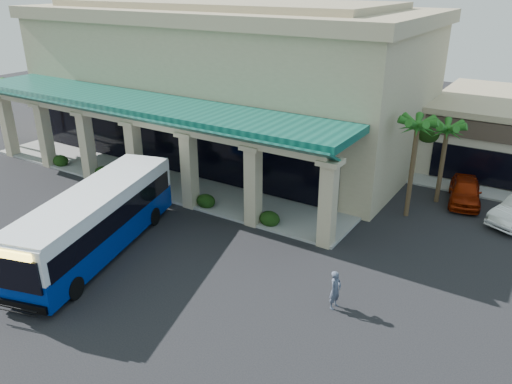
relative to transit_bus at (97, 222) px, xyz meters
The scene contains 10 objects.
ground 4.14m from the transit_bus, 23.78° to the left, with size 110.00×110.00×0.00m, color black.
main_building 18.55m from the transit_bus, 104.47° to the left, with size 30.80×14.80×11.35m, color tan, non-canonical shape.
arcade 9.56m from the transit_bus, 118.51° to the left, with size 30.00×6.20×5.70m, color #0A4138, non-canonical shape.
palm_0 17.41m from the transit_bus, 46.30° to the left, with size 2.40×2.40×6.60m, color #1D5B18, non-canonical shape.
palm_1 20.28m from the transit_bus, 50.12° to the left, with size 2.40×2.40×5.80m, color #1D5B18, non-canonical shape.
palm_2 20.70m from the transit_bus, 157.11° to the left, with size 2.40×2.40×6.20m, color #1D5B18, non-canonical shape.
broadleaf_tree 23.29m from the transit_bus, 61.87° to the left, with size 2.60×2.60×4.81m, color black, non-canonical shape.
transit_bus is the anchor object (origin of this frame).
pedestrian 12.28m from the transit_bus, ahead, with size 0.64×0.42×1.75m, color #444C5F.
car_silver 21.78m from the transit_bus, 48.48° to the left, with size 1.82×4.52×1.54m, color maroon.
Camera 1 is at (15.19, -16.11, 12.88)m, focal length 35.00 mm.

